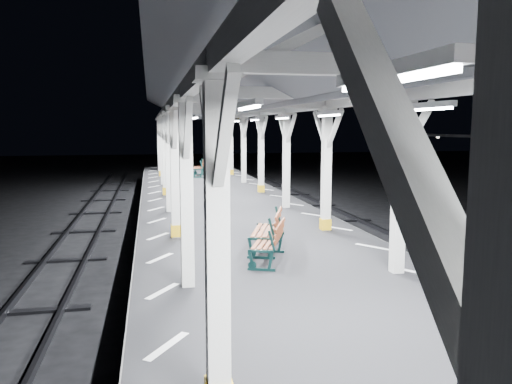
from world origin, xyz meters
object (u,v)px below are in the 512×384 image
object	(u,v)px
bench_far	(220,177)
bench_extra	(200,167)
bench_near	(271,241)
bench_mid	(270,229)

from	to	relation	value
bench_far	bench_extra	xyz separation A→B (m)	(-0.43, 5.13, 0.05)
bench_far	bench_extra	distance (m)	5.15
bench_near	bench_extra	bearing A→B (deg)	111.07
bench_mid	bench_extra	world-z (taller)	bench_extra
bench_near	bench_mid	xyz separation A→B (m)	(0.19, 0.95, 0.04)
bench_near	bench_mid	world-z (taller)	bench_mid
bench_mid	bench_near	bearing A→B (deg)	-82.04
bench_mid	bench_far	world-z (taller)	bench_mid
bench_near	bench_far	distance (m)	13.31
bench_mid	bench_extra	xyz separation A→B (m)	(0.15, 17.47, 0.04)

